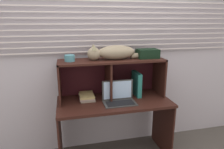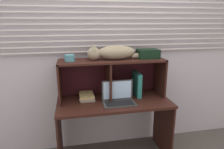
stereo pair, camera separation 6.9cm
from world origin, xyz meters
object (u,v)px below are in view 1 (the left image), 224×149
Objects in this scene: book_stack at (87,97)px; small_basket at (70,58)px; binder_upright at (137,84)px; laptop at (119,98)px; storage_box at (147,54)px; cat at (114,53)px.

small_basket reaches higher than book_stack.
binder_upright is 0.84m from small_basket.
laptop is at bearing -27.74° from book_stack.
storage_box is at bearing -0.42° from book_stack.
laptop is 0.38m from book_stack.
small_basket is at bearing 180.00° from binder_upright.
cat is 2.72× the size of binder_upright.
book_stack is at bearing 1.82° from small_basket.
cat is at bearing 96.79° from laptop.
cat is 0.48m from binder_upright.
laptop is 0.32m from binder_upright.
storage_box reaches higher than book_stack.
storage_box reaches higher than laptop.
storage_box is (0.40, 0.00, -0.02)m from cat.
small_basket is (-0.50, 0.17, 0.43)m from laptop.
cat reaches higher than small_basket.
book_stack is at bearing 179.58° from storage_box.
laptop is 0.68m from small_basket.
cat reaches higher than binder_upright.
storage_box is at bearing 23.97° from laptop.
cat reaches higher than storage_box.
book_stack is 1.00× the size of storage_box.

